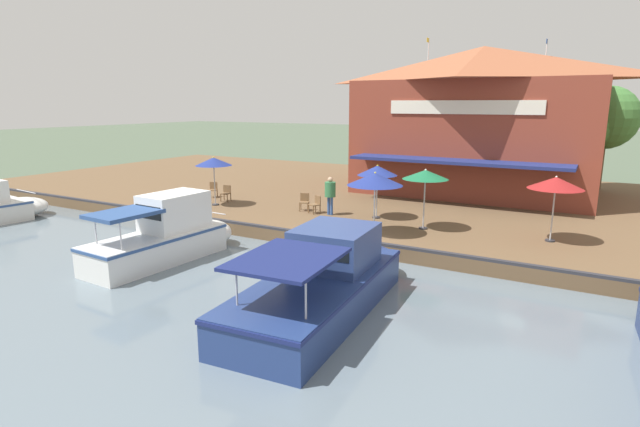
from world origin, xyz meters
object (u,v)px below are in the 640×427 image
(patio_umbrella_near_quay_edge, at_px, (375,179))
(tree_downstream_bank, at_px, (603,120))
(cafe_chair_far_corner_seat, at_px, (226,192))
(patio_umbrella_back_row, at_px, (425,175))
(motorboat_second_along, at_px, (170,235))
(person_at_quay_edge, at_px, (330,191))
(patio_umbrella_mid_patio_right, at_px, (556,183))
(cafe_chair_mid_patio, at_px, (316,203))
(motorboat_far_downstream, at_px, (330,278))
(tree_upstream_bank, at_px, (437,105))
(patio_umbrella_mid_patio_left, at_px, (377,171))
(patio_umbrella_by_entrance, at_px, (214,162))
(cafe_chair_under_first_umbrella, at_px, (213,189))
(cafe_chair_facing_river, at_px, (304,201))
(waterfront_restaurant, at_px, (479,120))

(patio_umbrella_near_quay_edge, height_order, tree_downstream_bank, tree_downstream_bank)
(cafe_chair_far_corner_seat, bearing_deg, patio_umbrella_back_row, 86.52)
(patio_umbrella_back_row, distance_m, motorboat_second_along, 10.47)
(patio_umbrella_back_row, distance_m, person_at_quay_edge, 4.89)
(patio_umbrella_mid_patio_right, relative_size, person_at_quay_edge, 1.40)
(patio_umbrella_mid_patio_right, height_order, cafe_chair_mid_patio, patio_umbrella_mid_patio_right)
(person_at_quay_edge, distance_m, motorboat_far_downstream, 9.56)
(person_at_quay_edge, height_order, tree_upstream_bank, tree_upstream_bank)
(tree_upstream_bank, bearing_deg, patio_umbrella_back_row, 15.48)
(patio_umbrella_mid_patio_left, xyz_separation_m, motorboat_second_along, (7.95, -4.96, -1.85))
(patio_umbrella_back_row, bearing_deg, tree_downstream_bank, 157.83)
(patio_umbrella_by_entrance, xyz_separation_m, tree_upstream_bank, (-13.55, 7.42, 2.81))
(tree_upstream_bank, xyz_separation_m, tree_downstream_bank, (-1.77, 9.67, -0.84))
(cafe_chair_mid_patio, xyz_separation_m, motorboat_second_along, (7.46, -1.99, -0.11))
(cafe_chair_far_corner_seat, xyz_separation_m, tree_upstream_bank, (-12.38, 7.67, 4.61))
(cafe_chair_under_first_umbrella, bearing_deg, cafe_chair_facing_river, 85.58)
(cafe_chair_mid_patio, distance_m, cafe_chair_far_corner_seat, 5.78)
(motorboat_far_downstream, distance_m, tree_upstream_bank, 21.81)
(patio_umbrella_mid_patio_left, relative_size, cafe_chair_mid_patio, 2.92)
(person_at_quay_edge, bearing_deg, patio_umbrella_mid_patio_right, 90.55)
(motorboat_second_along, bearing_deg, cafe_chair_far_corner_seat, -153.90)
(cafe_chair_under_first_umbrella, relative_size, cafe_chair_far_corner_seat, 1.00)
(motorboat_second_along, bearing_deg, motorboat_far_downstream, 83.09)
(cafe_chair_mid_patio, height_order, cafe_chair_far_corner_seat, same)
(patio_umbrella_by_entrance, xyz_separation_m, patio_umbrella_back_row, (-0.48, 11.03, 0.03))
(patio_umbrella_near_quay_edge, height_order, motorboat_second_along, patio_umbrella_near_quay_edge)
(patio_umbrella_back_row, distance_m, cafe_chair_facing_river, 6.61)
(cafe_chair_under_first_umbrella, distance_m, motorboat_far_downstream, 15.45)
(motorboat_second_along, xyz_separation_m, tree_downstream_bank, (-21.87, 13.55, 3.89))
(waterfront_restaurant, xyz_separation_m, cafe_chair_mid_patio, (9.96, -5.30, -3.78))
(waterfront_restaurant, relative_size, cafe_chair_facing_river, 16.12)
(cafe_chair_facing_river, height_order, person_at_quay_edge, person_at_quay_edge)
(patio_umbrella_back_row, relative_size, cafe_chair_far_corner_seat, 3.00)
(waterfront_restaurant, height_order, tree_upstream_bank, waterfront_restaurant)
(cafe_chair_facing_river, bearing_deg, tree_upstream_bank, 167.73)
(person_at_quay_edge, bearing_deg, tree_downstream_bank, 143.16)
(patio_umbrella_by_entrance, bearing_deg, patio_umbrella_mid_patio_left, 99.35)
(patio_umbrella_mid_patio_left, distance_m, motorboat_second_along, 9.55)
(patio_umbrella_mid_patio_right, distance_m, person_at_quay_edge, 9.67)
(tree_downstream_bank, bearing_deg, patio_umbrella_near_quay_edge, -24.24)
(cafe_chair_under_first_umbrella, bearing_deg, patio_umbrella_back_row, 84.64)
(patio_umbrella_back_row, bearing_deg, patio_umbrella_near_quay_edge, -38.47)
(waterfront_restaurant, bearing_deg, tree_upstream_bank, -128.27)
(waterfront_restaurant, relative_size, motorboat_far_downstream, 1.61)
(cafe_chair_facing_river, relative_size, motorboat_far_downstream, 0.10)
(patio_umbrella_mid_patio_left, xyz_separation_m, cafe_chair_under_first_umbrella, (-0.27, -10.12, -1.73))
(waterfront_restaurant, relative_size, motorboat_second_along, 2.16)
(patio_umbrella_back_row, xyz_separation_m, cafe_chair_far_corner_seat, (-0.69, -11.29, -1.83))
(patio_umbrella_by_entrance, bearing_deg, waterfront_restaurant, 135.13)
(cafe_chair_far_corner_seat, xyz_separation_m, person_at_quay_edge, (0.23, 6.56, 0.68))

